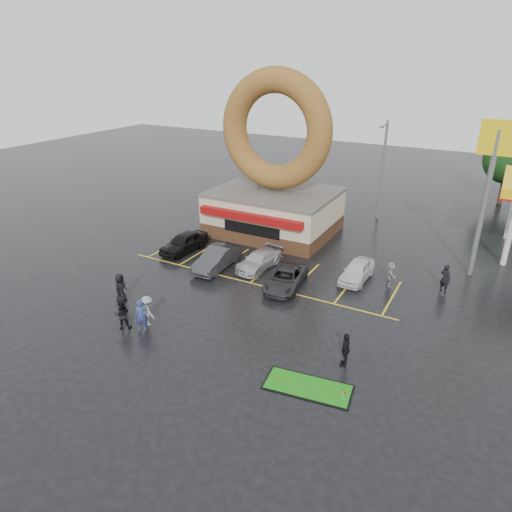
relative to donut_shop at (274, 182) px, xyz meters
The scene contains 20 objects.
ground 14.04m from the donut_shop, 76.98° to the right, with size 120.00×120.00×0.00m, color black.
donut_shop is the anchor object (origin of this frame).
shell_sign 16.29m from the donut_shop, ahead, with size 2.20×0.36×10.60m.
streetlight_left 9.87m from the donut_shop, 135.22° to the left, with size 0.40×2.21×9.00m.
streetlight_mid 10.59m from the donut_shop, 48.62° to the left, with size 0.40×2.21×9.00m.
tree_far_d 25.52m from the donut_shop, 48.22° to the left, with size 4.90×4.90×7.00m.
car_black 9.20m from the donut_shop, 120.07° to the right, with size 1.78×4.43×1.51m, color black.
car_dgrey 9.41m from the donut_shop, 91.70° to the right, with size 1.61×4.63×1.53m, color #323234.
car_silver 8.50m from the donut_shop, 71.45° to the right, with size 1.74×4.29×1.24m, color #B9B9BE.
car_grey 11.11m from the donut_shop, 59.05° to the right, with size 2.10×4.56×1.27m, color #2A2B2D.
car_white 11.44m from the donut_shop, 31.52° to the right, with size 1.61×4.00×1.36m, color silver.
person_blue 17.89m from the donut_shop, 88.34° to the right, with size 0.68×0.45×1.86m, color navy.
person_blackjkt 18.27m from the donut_shop, 91.72° to the right, with size 0.87×0.68×1.79m, color black.
person_hoodie 17.32m from the donut_shop, 88.45° to the right, with size 1.18×0.68×1.82m, color gray.
person_bystander 16.29m from the donut_shop, 100.29° to the right, with size 0.92×0.60×1.89m, color black.
person_cameraman 19.35m from the donut_shop, 52.64° to the right, with size 1.06×0.44×1.81m, color black.
person_walker_near 13.15m from the donut_shop, 25.37° to the right, with size 1.60×0.51×1.72m, color gray.
person_walker_far 15.81m from the donut_shop, 17.21° to the right, with size 0.70×0.46×1.92m, color black.
dumpster 6.17m from the donut_shop, 158.20° to the right, with size 1.80×1.20×1.30m, color #1C4827.
putting_green 21.03m from the donut_shop, 58.91° to the right, with size 4.30×2.29×0.52m.
Camera 1 is at (13.63, -20.70, 14.21)m, focal length 32.00 mm.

